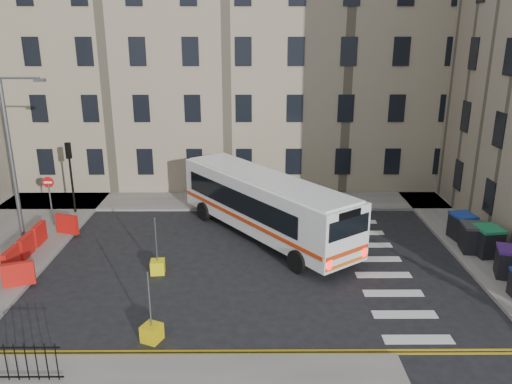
{
  "coord_description": "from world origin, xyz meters",
  "views": [
    {
      "loc": [
        -1.66,
        -20.76,
        10.07
      ],
      "look_at": [
        -1.54,
        1.34,
        3.0
      ],
      "focal_mm": 35.0,
      "sensor_mm": 36.0,
      "label": 1
    }
  ],
  "objects_px": {
    "wheelie_bin_b": "(509,262)",
    "bus": "(265,203)",
    "wheelie_bin_d": "(473,238)",
    "bollard_yellow": "(158,267)",
    "streetlamp": "(12,161)",
    "wheelie_bin_e": "(462,226)",
    "bollard_chevron": "(152,333)",
    "wheelie_bin_c": "(487,241)"
  },
  "relations": [
    {
      "from": "wheelie_bin_b",
      "to": "bus",
      "type": "bearing_deg",
      "value": 173.55
    },
    {
      "from": "wheelie_bin_d",
      "to": "bollard_yellow",
      "type": "bearing_deg",
      "value": -164.46
    },
    {
      "from": "streetlamp",
      "to": "wheelie_bin_e",
      "type": "relative_size",
      "value": 6.08
    },
    {
      "from": "bollard_yellow",
      "to": "bollard_chevron",
      "type": "height_order",
      "value": "same"
    },
    {
      "from": "streetlamp",
      "to": "wheelie_bin_c",
      "type": "xyz_separation_m",
      "value": [
        22.22,
        -1.45,
        -3.49
      ]
    },
    {
      "from": "wheelie_bin_c",
      "to": "bus",
      "type": "bearing_deg",
      "value": 158.94
    },
    {
      "from": "bollard_yellow",
      "to": "wheelie_bin_e",
      "type": "bearing_deg",
      "value": 13.18
    },
    {
      "from": "bollard_yellow",
      "to": "bollard_chevron",
      "type": "bearing_deg",
      "value": -81.89
    },
    {
      "from": "bus",
      "to": "wheelie_bin_e",
      "type": "bearing_deg",
      "value": -39.98
    },
    {
      "from": "wheelie_bin_b",
      "to": "streetlamp",
      "type": "bearing_deg",
      "value": -170.75
    },
    {
      "from": "bollard_chevron",
      "to": "wheelie_bin_e",
      "type": "bearing_deg",
      "value": 31.3
    },
    {
      "from": "bollard_yellow",
      "to": "bollard_chevron",
      "type": "xyz_separation_m",
      "value": [
        0.72,
        -5.05,
        0.0
      ]
    },
    {
      "from": "wheelie_bin_c",
      "to": "bollard_chevron",
      "type": "height_order",
      "value": "wheelie_bin_c"
    },
    {
      "from": "wheelie_bin_b",
      "to": "wheelie_bin_d",
      "type": "distance_m",
      "value": 2.61
    },
    {
      "from": "wheelie_bin_c",
      "to": "wheelie_bin_d",
      "type": "height_order",
      "value": "wheelie_bin_c"
    },
    {
      "from": "wheelie_bin_c",
      "to": "wheelie_bin_e",
      "type": "height_order",
      "value": "wheelie_bin_c"
    },
    {
      "from": "wheelie_bin_d",
      "to": "bollard_chevron",
      "type": "xyz_separation_m",
      "value": [
        -13.88,
        -6.99,
        -0.53
      ]
    },
    {
      "from": "wheelie_bin_b",
      "to": "bollard_yellow",
      "type": "bearing_deg",
      "value": -163.98
    },
    {
      "from": "wheelie_bin_b",
      "to": "bollard_yellow",
      "type": "height_order",
      "value": "wheelie_bin_b"
    },
    {
      "from": "wheelie_bin_e",
      "to": "bollard_chevron",
      "type": "height_order",
      "value": "wheelie_bin_e"
    },
    {
      "from": "wheelie_bin_b",
      "to": "wheelie_bin_e",
      "type": "distance_m",
      "value": 4.09
    },
    {
      "from": "streetlamp",
      "to": "wheelie_bin_c",
      "type": "height_order",
      "value": "streetlamp"
    },
    {
      "from": "streetlamp",
      "to": "wheelie_bin_e",
      "type": "height_order",
      "value": "streetlamp"
    },
    {
      "from": "bus",
      "to": "wheelie_bin_b",
      "type": "distance_m",
      "value": 11.37
    },
    {
      "from": "wheelie_bin_e",
      "to": "bollard_chevron",
      "type": "distance_m",
      "value": 16.34
    },
    {
      "from": "wheelie_bin_e",
      "to": "wheelie_bin_b",
      "type": "bearing_deg",
      "value": -94.72
    },
    {
      "from": "bus",
      "to": "wheelie_bin_c",
      "type": "distance_m",
      "value": 10.69
    },
    {
      "from": "wheelie_bin_b",
      "to": "wheelie_bin_e",
      "type": "relative_size",
      "value": 1.06
    },
    {
      "from": "bus",
      "to": "bollard_yellow",
      "type": "xyz_separation_m",
      "value": [
        -4.76,
        -4.13,
        -1.52
      ]
    },
    {
      "from": "streetlamp",
      "to": "wheelie_bin_b",
      "type": "xyz_separation_m",
      "value": [
        22.17,
        -3.59,
        -3.54
      ]
    },
    {
      "from": "bus",
      "to": "wheelie_bin_d",
      "type": "bearing_deg",
      "value": -48.54
    },
    {
      "from": "wheelie_bin_c",
      "to": "bollard_yellow",
      "type": "xyz_separation_m",
      "value": [
        -15.08,
        -1.51,
        -0.54
      ]
    },
    {
      "from": "wheelie_bin_e",
      "to": "bollard_yellow",
      "type": "height_order",
      "value": "wheelie_bin_e"
    },
    {
      "from": "bus",
      "to": "bollard_yellow",
      "type": "height_order",
      "value": "bus"
    },
    {
      "from": "bus",
      "to": "wheelie_bin_c",
      "type": "relative_size",
      "value": 7.92
    },
    {
      "from": "streetlamp",
      "to": "bollard_yellow",
      "type": "xyz_separation_m",
      "value": [
        7.14,
        -2.95,
        -4.04
      ]
    },
    {
      "from": "streetlamp",
      "to": "wheelie_bin_b",
      "type": "height_order",
      "value": "streetlamp"
    },
    {
      "from": "streetlamp",
      "to": "bus",
      "type": "relative_size",
      "value": 0.75
    },
    {
      "from": "wheelie_bin_e",
      "to": "bollard_yellow",
      "type": "xyz_separation_m",
      "value": [
        -14.68,
        -3.44,
        -0.51
      ]
    },
    {
      "from": "wheelie_bin_c",
      "to": "wheelie_bin_d",
      "type": "relative_size",
      "value": 1.01
    },
    {
      "from": "bus",
      "to": "bollard_yellow",
      "type": "relative_size",
      "value": 18.17
    },
    {
      "from": "bus",
      "to": "wheelie_bin_b",
      "type": "relative_size",
      "value": 7.65
    }
  ]
}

